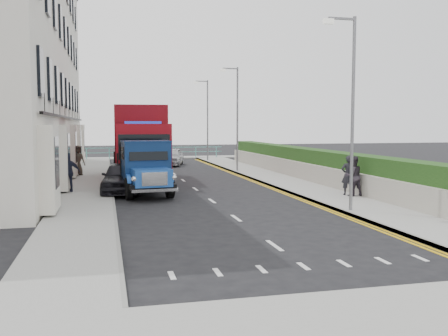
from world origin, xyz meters
TOP-DOWN VIEW (x-y plane):
  - ground at (0.00, 0.00)m, footprint 120.00×120.00m
  - pavement_west at (-5.20, 9.00)m, footprint 2.40×38.00m
  - pavement_east at (5.30, 9.00)m, footprint 2.60×38.00m
  - promenade at (0.00, 29.00)m, footprint 30.00×2.50m
  - sea_plane at (0.00, 60.00)m, footprint 120.00×120.00m
  - terrace_west at (-9.47, 13.00)m, footprint 6.31×30.20m
  - garden_east at (7.21, 9.00)m, footprint 1.45×28.00m
  - seafront_railing at (0.00, 28.20)m, footprint 13.00×0.08m
  - lamp_near at (4.18, -2.00)m, footprint 1.23×0.18m
  - lamp_mid at (4.18, 14.00)m, footprint 1.23×0.18m
  - lamp_far at (4.18, 24.00)m, footprint 1.23×0.18m
  - bedford_lorry at (-2.60, 4.00)m, footprint 2.54×5.36m
  - red_lorry at (-2.42, 10.21)m, footprint 2.91×8.18m
  - parked_car_front at (-3.60, 5.33)m, footprint 2.16×4.51m
  - parked_car_mid at (-2.60, 12.00)m, footprint 1.70×4.23m
  - parked_car_rear at (-2.61, 15.62)m, footprint 2.27×4.96m
  - seafront_car_left at (-1.39, 24.24)m, footprint 3.50×5.39m
  - seafront_car_right at (0.72, 20.61)m, footprint 2.68×4.39m
  - pedestrian_east_near at (6.02, 1.54)m, footprint 0.71×0.54m
  - pedestrian_east_far at (6.10, 1.25)m, footprint 0.90×0.73m
  - pedestrian_west_near at (-6.00, 5.41)m, footprint 1.11×0.58m
  - pedestrian_west_far at (-6.00, 13.24)m, footprint 1.07×0.94m

SIDE VIEW (x-z plane):
  - ground at x=0.00m, z-range 0.00..0.00m
  - sea_plane at x=0.00m, z-range 0.00..0.00m
  - pavement_west at x=-5.20m, z-range 0.00..0.12m
  - pavement_east at x=5.30m, z-range 0.00..0.12m
  - promenade at x=0.00m, z-range 0.00..0.12m
  - seafront_railing at x=0.00m, z-range 0.03..1.14m
  - parked_car_mid at x=-2.60m, z-range 0.00..1.37m
  - seafront_car_left at x=-1.39m, z-range 0.00..1.38m
  - seafront_car_right at x=0.72m, z-range 0.00..1.40m
  - parked_car_rear at x=-2.61m, z-range 0.00..1.41m
  - parked_car_front at x=-3.60m, z-range 0.00..1.49m
  - garden_east at x=7.21m, z-range 0.02..1.77m
  - pedestrian_east_far at x=6.10m, z-range 0.12..1.85m
  - pedestrian_east_near at x=6.02m, z-range 0.12..1.87m
  - pedestrian_west_near at x=-6.00m, z-range 0.12..1.93m
  - pedestrian_west_far at x=-6.00m, z-range 0.12..1.96m
  - bedford_lorry at x=-2.60m, z-range -0.10..2.36m
  - red_lorry at x=-2.42m, z-range 0.14..4.40m
  - lamp_near at x=4.18m, z-range 0.50..7.50m
  - lamp_mid at x=4.18m, z-range 0.50..7.50m
  - lamp_far at x=4.18m, z-range 0.50..7.50m
  - terrace_west at x=-9.47m, z-range 0.04..14.29m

